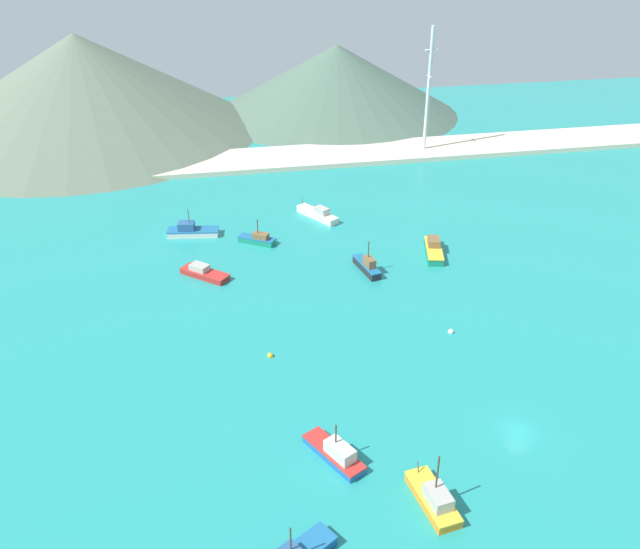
# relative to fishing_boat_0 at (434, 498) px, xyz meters

# --- Properties ---
(ground) EXTENTS (260.00, 280.00, 0.50)m
(ground) POSITION_rel_fishing_boat_0_xyz_m (14.31, 38.92, -1.28)
(ground) COLOR teal
(fishing_boat_0) EXTENTS (4.05, 8.72, 7.27)m
(fishing_boat_0) POSITION_rel_fishing_boat_0_xyz_m (0.00, 0.00, 0.00)
(fishing_boat_0) COLOR orange
(fishing_boat_0) RESTS_ON ground
(fishing_boat_1) EXTENTS (3.44, 8.32, 6.06)m
(fishing_boat_1) POSITION_rel_fishing_boat_0_xyz_m (6.21, 52.55, 0.04)
(fishing_boat_1) COLOR #232328
(fishing_boat_1) RESTS_ON ground
(fishing_boat_2) EXTENTS (5.23, 10.24, 2.72)m
(fishing_boat_2) POSITION_rel_fishing_boat_0_xyz_m (20.11, 56.72, -0.06)
(fishing_boat_2) COLOR #198466
(fishing_boat_2) RESTS_ON ground
(fishing_boat_3) EXTENTS (7.30, 5.78, 5.05)m
(fishing_boat_3) POSITION_rel_fishing_boat_0_xyz_m (-11.67, 67.52, -0.18)
(fishing_boat_3) COLOR #198466
(fishing_boat_3) RESTS_ON ground
(fishing_boat_4) EXTENTS (8.75, 8.13, 2.07)m
(fishing_boat_4) POSITION_rel_fishing_boat_0_xyz_m (-22.43, 56.37, -0.29)
(fishing_boat_4) COLOR red
(fishing_boat_4) RESTS_ON ground
(fishing_boat_5) EXTENTS (10.38, 4.67, 5.67)m
(fishing_boat_5) POSITION_rel_fishing_boat_0_xyz_m (-24.04, 73.51, -0.08)
(fishing_boat_5) COLOR silver
(fishing_boat_5) RESTS_ON ground
(fishing_boat_7) EXTENTS (6.50, 9.05, 5.24)m
(fishing_boat_7) POSITION_rel_fishing_boat_0_xyz_m (-9.03, 8.81, -0.06)
(fishing_boat_7) COLOR #1E5BA8
(fishing_boat_7) RESTS_ON ground
(fishing_boat_8) EXTENTS (7.62, 10.40, 2.75)m
(fishing_boat_8) POSITION_rel_fishing_boat_0_xyz_m (2.00, 76.82, -0.12)
(fishing_boat_8) COLOR silver
(fishing_boat_8) RESTS_ON ground
(buoy_0) EXTENTS (0.86, 0.86, 0.86)m
(buoy_0) POSITION_rel_fishing_boat_0_xyz_m (-14.02, 30.54, -0.88)
(buoy_0) COLOR gold
(buoy_0) RESTS_ON ground
(buoy_1) EXTENTS (0.86, 0.86, 0.86)m
(buoy_1) POSITION_rel_fishing_boat_0_xyz_m (13.93, 31.33, -0.88)
(buoy_1) COLOR silver
(buoy_1) RESTS_ON ground
(beach_strip) EXTENTS (247.00, 16.30, 1.20)m
(beach_strip) POSITION_rel_fishing_boat_0_xyz_m (14.31, 113.10, -0.43)
(beach_strip) COLOR beige
(beach_strip) RESTS_ON ground
(hill_west) EXTENTS (97.55, 97.55, 27.08)m
(hill_west) POSITION_rel_fishing_boat_0_xyz_m (-51.04, 147.72, 12.51)
(hill_west) COLOR #60705B
(hill_west) RESTS_ON ground
(hill_central) EXTENTS (75.15, 75.15, 20.62)m
(hill_central) POSITION_rel_fishing_boat_0_xyz_m (22.51, 153.47, 9.28)
(hill_central) COLOR #4C6656
(hill_central) RESTS_ON ground
(radio_tower) EXTENTS (3.18, 2.54, 31.78)m
(radio_tower) POSITION_rel_fishing_boat_0_xyz_m (37.00, 112.05, 15.17)
(radio_tower) COLOR silver
(radio_tower) RESTS_ON ground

